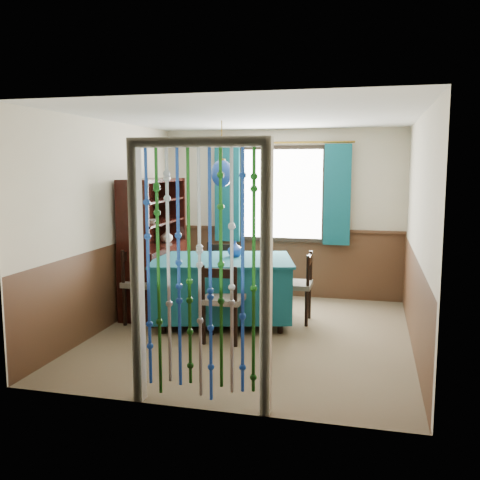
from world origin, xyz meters
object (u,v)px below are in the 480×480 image
(chair_near, at_px, (223,300))
(chair_left, at_px, (142,283))
(bowl_shelf, at_px, (149,221))
(pendant_lamp, at_px, (222,173))
(vase_table, at_px, (235,249))
(sideboard, at_px, (154,266))
(chair_far, at_px, (220,274))
(chair_right, at_px, (297,285))
(dining_table, at_px, (222,286))
(vase_sideboard, at_px, (167,235))

(chair_near, xyz_separation_m, chair_left, (-1.19, 0.49, 0.03))
(bowl_shelf, bearing_deg, chair_near, -33.42)
(pendant_lamp, xyz_separation_m, vase_table, (0.12, 0.18, -0.96))
(vase_table, relative_size, bowl_shelf, 0.82)
(chair_near, xyz_separation_m, sideboard, (-1.27, 1.06, 0.14))
(chair_far, relative_size, vase_table, 4.98)
(chair_right, height_order, bowl_shelf, bowl_shelf)
(chair_left, distance_m, pendant_lamp, 1.70)
(dining_table, height_order, pendant_lamp, pendant_lamp)
(chair_right, height_order, vase_table, vase_table)
(dining_table, bearing_deg, vase_table, 43.04)
(chair_left, xyz_separation_m, pendant_lamp, (0.99, 0.21, 1.37))
(bowl_shelf, bearing_deg, sideboard, 103.14)
(pendant_lamp, xyz_separation_m, bowl_shelf, (-1.01, 0.10, -0.62))
(chair_near, height_order, sideboard, sideboard)
(chair_near, bearing_deg, dining_table, 104.89)
(chair_far, bearing_deg, chair_right, 150.18)
(vase_table, bearing_deg, chair_far, 124.06)
(dining_table, relative_size, pendant_lamp, 2.45)
(vase_sideboard, bearing_deg, bowl_shelf, -90.00)
(sideboard, xyz_separation_m, pendant_lamp, (1.07, -0.36, 1.26))
(dining_table, distance_m, chair_left, 1.01)
(chair_near, xyz_separation_m, bowl_shelf, (-1.21, 0.80, 0.78))
(dining_table, distance_m, pendant_lamp, 1.40)
(chair_near, relative_size, vase_table, 4.91)
(vase_sideboard, bearing_deg, vase_table, -24.41)
(dining_table, bearing_deg, bowl_shelf, 159.91)
(chair_right, distance_m, sideboard, 1.98)
(dining_table, bearing_deg, vase_sideboard, 131.20)
(chair_far, bearing_deg, vase_sideboard, -10.09)
(bowl_shelf, xyz_separation_m, vase_sideboard, (0.00, 0.59, -0.26))
(chair_right, bearing_deg, chair_far, 69.22)
(chair_left, xyz_separation_m, vase_sideboard, (-0.02, 0.90, 0.50))
(dining_table, bearing_deg, sideboard, 147.10)
(pendant_lamp, distance_m, vase_sideboard, 1.51)
(chair_left, relative_size, vase_table, 5.19)
(chair_far, bearing_deg, chair_near, 97.23)
(chair_near, height_order, chair_right, chair_near)
(dining_table, bearing_deg, chair_near, -88.21)
(sideboard, bearing_deg, chair_near, -41.22)
(dining_table, distance_m, bowl_shelf, 1.28)
(vase_table, bearing_deg, vase_sideboard, 155.59)
(vase_sideboard, bearing_deg, chair_left, -88.48)
(pendant_lamp, height_order, vase_sideboard, pendant_lamp)
(chair_far, distance_m, chair_right, 1.20)
(chair_near, distance_m, chair_far, 1.45)
(vase_table, distance_m, vase_sideboard, 1.24)
(vase_table, distance_m, bowl_shelf, 1.18)
(dining_table, distance_m, vase_table, 0.49)
(chair_far, distance_m, chair_left, 1.18)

